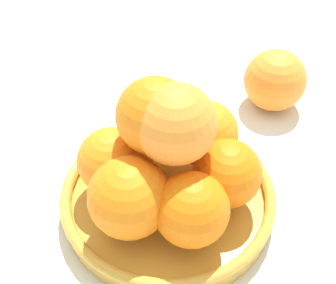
{
  "coord_description": "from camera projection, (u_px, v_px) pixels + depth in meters",
  "views": [
    {
      "loc": [
        -0.25,
        0.22,
        0.42
      ],
      "look_at": [
        0.0,
        0.0,
        0.1
      ],
      "focal_mm": 50.0,
      "sensor_mm": 36.0,
      "label": 1
    }
  ],
  "objects": [
    {
      "name": "orange_pile",
      "position": [
        167.0,
        154.0,
        0.46
      ],
      "size": [
        0.19,
        0.2,
        0.14
      ],
      "color": "orange",
      "rests_on": "fruit_bowl"
    },
    {
      "name": "fruit_bowl",
      "position": [
        168.0,
        198.0,
        0.51
      ],
      "size": [
        0.23,
        0.23,
        0.03
      ],
      "color": "gold",
      "rests_on": "ground_plane"
    },
    {
      "name": "ground_plane",
      "position": [
        168.0,
        206.0,
        0.52
      ],
      "size": [
        4.0,
        4.0,
        0.0
      ],
      "primitive_type": "plane",
      "color": "silver"
    },
    {
      "name": "stray_orange",
      "position": [
        275.0,
        80.0,
        0.62
      ],
      "size": [
        0.08,
        0.08,
        0.08
      ],
      "primitive_type": "sphere",
      "color": "orange",
      "rests_on": "ground_plane"
    }
  ]
}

